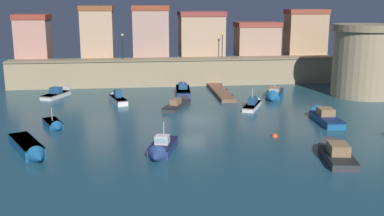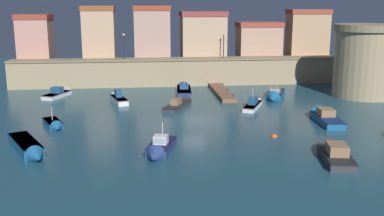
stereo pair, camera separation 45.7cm
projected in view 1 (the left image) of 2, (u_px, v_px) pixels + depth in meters
ground_plane at (193, 120)px, 45.77m from camera, size 112.99×112.99×0.00m
quay_wall at (176, 72)px, 64.87m from camera, size 46.06×3.01×3.84m
old_town_backdrop at (176, 34)px, 67.32m from camera, size 45.27×5.37×7.47m
fortress_tower at (365, 60)px, 56.74m from camera, size 8.26×8.26×8.91m
pier_dock at (221, 92)px, 59.06m from camera, size 1.81×11.34×0.70m
quay_lamp_0 at (122, 42)px, 63.07m from camera, size 0.32×0.32×3.48m
quay_lamp_1 at (222, 41)px, 64.70m from camera, size 0.32×0.32×3.46m
moored_boat_0 at (254, 103)px, 51.70m from camera, size 3.76×6.11×2.63m
moored_boat_1 at (161, 149)px, 35.26m from camera, size 2.89×5.24×2.69m
moored_boat_2 at (334, 151)px, 34.93m from camera, size 2.95×6.52×1.93m
moored_boat_3 at (183, 89)px, 59.61m from camera, size 2.16×7.33×2.38m
moored_boat_4 at (29, 148)px, 35.45m from camera, size 4.44×6.94×1.42m
moored_boat_5 at (180, 103)px, 52.21m from camera, size 4.17×6.86×1.55m
moored_boat_6 at (117, 98)px, 54.31m from camera, size 2.69×5.82×1.74m
moored_boat_7 at (60, 93)px, 57.58m from camera, size 3.66×5.84×1.72m
moored_boat_8 at (323, 116)px, 45.73m from camera, size 2.18×6.94×1.87m
moored_boat_10 at (274, 95)px, 56.30m from camera, size 4.14×6.56×2.90m
moored_boat_11 at (54, 125)px, 42.89m from camera, size 2.71×4.25×2.11m
mooring_buoy_0 at (275, 137)px, 40.11m from camera, size 0.58×0.58×0.58m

